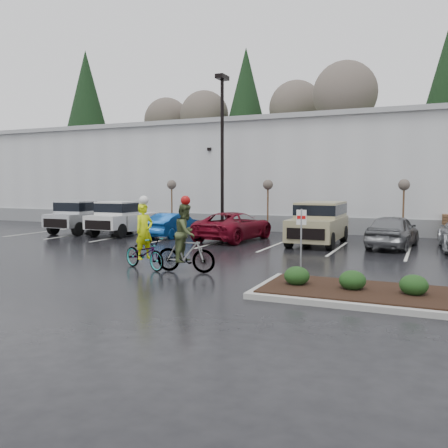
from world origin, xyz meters
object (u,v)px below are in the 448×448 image
at_px(fire_lane_sign, 301,235).
at_px(pickup_silver, 86,216).
at_px(sapling_west, 172,187).
at_px(cyclist_hivis, 144,247).
at_px(sapling_mid, 268,188).
at_px(car_red, 234,226).
at_px(suv_tan, 318,223).
at_px(car_grey, 393,231).
at_px(sapling_east, 404,188).
at_px(car_blue, 174,225).
at_px(pickup_white, 126,218).
at_px(cyclist_olive, 186,245).
at_px(lamppost, 222,137).

height_order(fire_lane_sign, pickup_silver, fire_lane_sign).
distance_m(sapling_west, cyclist_hivis, 14.42).
xyz_separation_m(sapling_mid, car_red, (-0.60, -3.74, -1.99)).
distance_m(car_red, suv_tan, 4.42).
distance_m(suv_tan, car_grey, 3.45).
bearing_deg(car_grey, sapling_mid, -18.76).
relative_size(sapling_east, car_blue, 0.79).
relative_size(pickup_white, cyclist_olive, 2.03).
relative_size(lamppost, pickup_white, 1.77).
bearing_deg(sapling_west, car_blue, -58.45).
height_order(sapling_mid, pickup_white, sapling_mid).
bearing_deg(car_blue, pickup_white, 3.46).
bearing_deg(pickup_silver, car_blue, 0.27).
relative_size(pickup_silver, cyclist_hivis, 2.05).
relative_size(fire_lane_sign, pickup_white, 0.42).
bearing_deg(sapling_mid, car_grey, -25.78).
relative_size(fire_lane_sign, suv_tan, 0.43).
bearing_deg(suv_tan, sapling_west, 160.31).
bearing_deg(cyclist_olive, cyclist_hivis, 84.53).
relative_size(sapling_east, fire_lane_sign, 1.45).
bearing_deg(pickup_silver, sapling_west, 43.41).
bearing_deg(pickup_silver, car_red, -0.40).
distance_m(sapling_mid, cyclist_olive, 13.00).
xyz_separation_m(car_blue, cyclist_hivis, (4.05, -9.19, 0.11)).
bearing_deg(pickup_silver, fire_lane_sign, -30.20).
distance_m(pickup_white, cyclist_olive, 12.76).
xyz_separation_m(sapling_east, cyclist_olive, (-6.11, -12.80, -1.81)).
relative_size(sapling_west, sapling_east, 1.00).
xyz_separation_m(fire_lane_sign, pickup_silver, (-15.68, 9.13, -0.43)).
distance_m(sapling_east, car_red, 9.14).
distance_m(sapling_west, pickup_white, 4.14).
bearing_deg(fire_lane_sign, pickup_silver, 149.80).
distance_m(pickup_white, suv_tan, 11.30).
height_order(suv_tan, cyclist_olive, cyclist_olive).
height_order(fire_lane_sign, car_red, fire_lane_sign).
height_order(sapling_west, suv_tan, sapling_west).
bearing_deg(sapling_mid, pickup_white, -154.15).
relative_size(sapling_mid, car_red, 0.60).
relative_size(sapling_west, sapling_mid, 1.00).
height_order(sapling_east, pickup_silver, sapling_east).
bearing_deg(sapling_east, sapling_west, 180.00).
bearing_deg(lamppost, cyclist_olive, -71.76).
relative_size(sapling_west, car_red, 0.60).
bearing_deg(lamppost, sapling_west, 165.96).
height_order(lamppost, sapling_mid, lamppost).
xyz_separation_m(sapling_west, suv_tan, (10.31, -3.69, -1.70)).
relative_size(sapling_mid, fire_lane_sign, 1.45).
xyz_separation_m(pickup_white, car_grey, (14.73, 0.13, -0.21)).
xyz_separation_m(car_red, cyclist_olive, (1.99, -9.06, 0.18)).
bearing_deg(suv_tan, sapling_east, 45.04).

